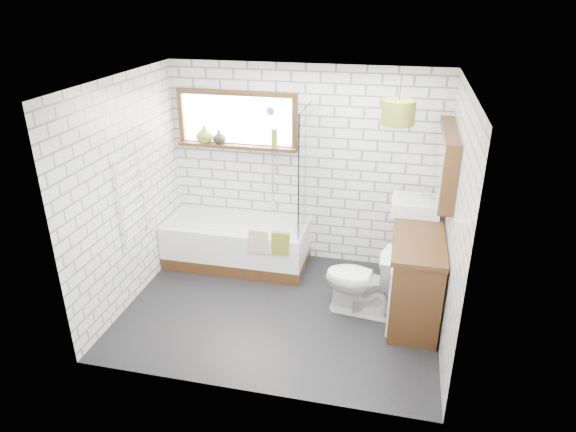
% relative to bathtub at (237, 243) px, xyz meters
% --- Properties ---
extents(floor, '(3.40, 2.60, 0.01)m').
position_rel_bathtub_xyz_m(floor, '(0.79, -0.90, -0.29)').
color(floor, black).
rests_on(floor, ground).
extents(ceiling, '(3.40, 2.60, 0.01)m').
position_rel_bathtub_xyz_m(ceiling, '(0.79, -0.90, 2.22)').
color(ceiling, white).
rests_on(ceiling, ground).
extents(wall_back, '(3.40, 0.01, 2.50)m').
position_rel_bathtub_xyz_m(wall_back, '(0.79, 0.40, 0.96)').
color(wall_back, white).
rests_on(wall_back, ground).
extents(wall_front, '(3.40, 0.01, 2.50)m').
position_rel_bathtub_xyz_m(wall_front, '(0.79, -2.21, 0.96)').
color(wall_front, white).
rests_on(wall_front, ground).
extents(wall_left, '(0.01, 2.60, 2.50)m').
position_rel_bathtub_xyz_m(wall_left, '(-0.91, -0.90, 0.96)').
color(wall_left, white).
rests_on(wall_left, ground).
extents(wall_right, '(0.01, 2.60, 2.50)m').
position_rel_bathtub_xyz_m(wall_right, '(2.50, -0.90, 0.96)').
color(wall_right, white).
rests_on(wall_right, ground).
extents(window, '(1.52, 0.16, 0.68)m').
position_rel_bathtub_xyz_m(window, '(-0.06, 0.36, 1.51)').
color(window, '#341E0E').
rests_on(window, wall_back).
extents(towel_radiator, '(0.06, 0.52, 1.00)m').
position_rel_bathtub_xyz_m(towel_radiator, '(-0.87, -0.90, 0.91)').
color(towel_radiator, white).
rests_on(towel_radiator, wall_left).
extents(mirror_cabinet, '(0.16, 1.20, 0.70)m').
position_rel_bathtub_xyz_m(mirror_cabinet, '(2.41, -0.30, 1.36)').
color(mirror_cabinet, '#341E0E').
rests_on(mirror_cabinet, wall_right).
extents(shower_riser, '(0.02, 0.02, 1.30)m').
position_rel_bathtub_xyz_m(shower_riser, '(0.39, 0.36, 1.06)').
color(shower_riser, silver).
rests_on(shower_riser, wall_back).
extents(bathtub, '(1.79, 0.79, 0.58)m').
position_rel_bathtub_xyz_m(bathtub, '(0.00, 0.00, 0.00)').
color(bathtub, white).
rests_on(bathtub, floor).
extents(shower_screen, '(0.02, 0.72, 1.50)m').
position_rel_bathtub_xyz_m(shower_screen, '(0.88, 0.00, 1.04)').
color(shower_screen, white).
rests_on(shower_screen, bathtub).
extents(towel_green, '(0.21, 0.06, 0.28)m').
position_rel_bathtub_xyz_m(towel_green, '(0.68, -0.40, 0.27)').
color(towel_green, olive).
rests_on(towel_green, bathtub).
extents(towel_beige, '(0.22, 0.06, 0.29)m').
position_rel_bathtub_xyz_m(towel_beige, '(0.41, -0.40, 0.27)').
color(towel_beige, tan).
rests_on(towel_beige, bathtub).
extents(vanity, '(0.54, 1.67, 0.95)m').
position_rel_bathtub_xyz_m(vanity, '(2.23, -0.45, 0.19)').
color(vanity, '#341E0E').
rests_on(vanity, floor).
extents(basin, '(0.53, 0.46, 0.15)m').
position_rel_bathtub_xyz_m(basin, '(2.17, -0.03, 0.74)').
color(basin, white).
rests_on(basin, vanity).
extents(tap, '(0.04, 0.04, 0.17)m').
position_rel_bathtub_xyz_m(tap, '(2.33, -0.03, 0.80)').
color(tap, silver).
rests_on(tap, vanity).
extents(toilet, '(0.54, 0.84, 0.80)m').
position_rel_bathtub_xyz_m(toilet, '(1.66, -0.75, 0.11)').
color(toilet, white).
rests_on(toilet, floor).
extents(vase_olive, '(0.24, 0.24, 0.22)m').
position_rel_bathtub_xyz_m(vase_olive, '(-0.48, 0.33, 1.30)').
color(vase_olive, olive).
rests_on(vase_olive, window).
extents(vase_dark, '(0.18, 0.18, 0.17)m').
position_rel_bathtub_xyz_m(vase_dark, '(-0.28, 0.33, 1.28)').
color(vase_dark, black).
rests_on(vase_dark, window).
extents(bottle, '(0.09, 0.09, 0.23)m').
position_rel_bathtub_xyz_m(bottle, '(0.43, 0.33, 1.30)').
color(bottle, olive).
rests_on(bottle, window).
extents(pendant, '(0.35, 0.35, 0.26)m').
position_rel_bathtub_xyz_m(pendant, '(1.89, -0.12, 1.81)').
color(pendant, olive).
rests_on(pendant, ceiling).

